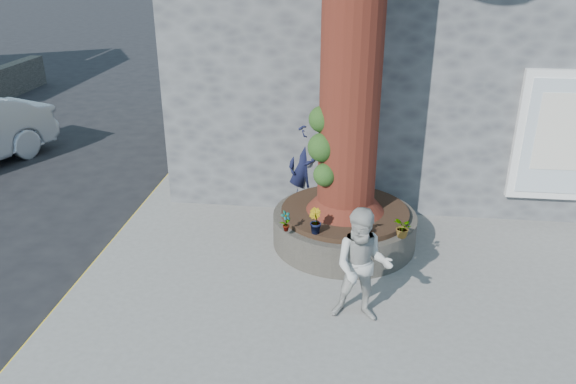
# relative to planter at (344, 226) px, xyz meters

# --- Properties ---
(ground) EXTENTS (120.00, 120.00, 0.00)m
(ground) POSITION_rel_planter_xyz_m (-0.80, -2.00, -0.41)
(ground) COLOR black
(ground) RESTS_ON ground
(pavement) EXTENTS (9.00, 8.00, 0.12)m
(pavement) POSITION_rel_planter_xyz_m (0.70, -1.00, -0.35)
(pavement) COLOR slate
(pavement) RESTS_ON ground
(yellow_line) EXTENTS (0.10, 30.00, 0.01)m
(yellow_line) POSITION_rel_planter_xyz_m (-3.85, -1.00, -0.41)
(yellow_line) COLOR yellow
(yellow_line) RESTS_ON ground
(stone_shop) EXTENTS (10.30, 8.30, 6.30)m
(stone_shop) POSITION_rel_planter_xyz_m (1.70, 5.20, 2.75)
(stone_shop) COLOR #47484C
(stone_shop) RESTS_ON ground
(planter) EXTENTS (2.30, 2.30, 0.60)m
(planter) POSITION_rel_planter_xyz_m (0.00, 0.00, 0.00)
(planter) COLOR black
(planter) RESTS_ON pavement
(man) EXTENTS (0.69, 0.54, 1.66)m
(man) POSITION_rel_planter_xyz_m (-0.77, 1.29, 0.54)
(man) COLOR black
(man) RESTS_ON pavement
(woman) EXTENTS (0.78, 0.63, 1.55)m
(woman) POSITION_rel_planter_xyz_m (0.26, -2.02, 0.48)
(woman) COLOR #ACABA4
(woman) RESTS_ON pavement
(shopping_bag) EXTENTS (0.22, 0.16, 0.28)m
(shopping_bag) POSITION_rel_planter_xyz_m (-0.64, 1.13, -0.15)
(shopping_bag) COLOR white
(shopping_bag) RESTS_ON pavement
(plant_a) EXTENTS (0.20, 0.20, 0.32)m
(plant_a) POSITION_rel_planter_xyz_m (-0.85, -0.85, 0.47)
(plant_a) COLOR gray
(plant_a) RESTS_ON planter
(plant_b) EXTENTS (0.29, 0.29, 0.37)m
(plant_b) POSITION_rel_planter_xyz_m (-0.42, -0.85, 0.50)
(plant_b) COLOR gray
(plant_b) RESTS_ON planter
(plant_c) EXTENTS (0.27, 0.27, 0.34)m
(plant_c) POSITION_rel_planter_xyz_m (0.29, -0.85, 0.48)
(plant_c) COLOR gray
(plant_c) RESTS_ON planter
(plant_d) EXTENTS (0.34, 0.36, 0.31)m
(plant_d) POSITION_rel_planter_xyz_m (0.85, -0.85, 0.46)
(plant_d) COLOR gray
(plant_d) RESTS_ON planter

